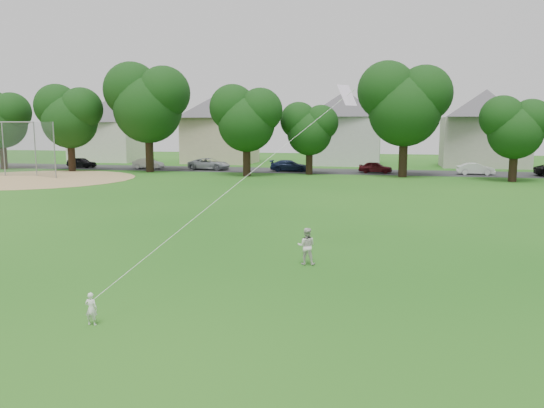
# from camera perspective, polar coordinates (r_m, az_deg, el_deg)

# --- Properties ---
(ground) EXTENTS (160.00, 160.00, 0.00)m
(ground) POSITION_cam_1_polar(r_m,az_deg,el_deg) (15.40, -8.47, -9.34)
(ground) COLOR #154F12
(ground) RESTS_ON ground
(street) EXTENTS (90.00, 7.00, 0.01)m
(street) POSITION_cam_1_polar(r_m,az_deg,el_deg) (56.13, 7.00, 3.50)
(street) COLOR #2D2D30
(street) RESTS_ON ground
(dirt_infield) EXTENTS (18.00, 18.00, 0.02)m
(dirt_infield) POSITION_cam_1_polar(r_m,az_deg,el_deg) (52.34, -24.37, 2.48)
(dirt_infield) COLOR #9E7F51
(dirt_infield) RESTS_ON ground
(toddler) EXTENTS (0.30, 0.21, 0.80)m
(toddler) POSITION_cam_1_polar(r_m,az_deg,el_deg) (13.40, -18.87, -10.63)
(toddler) COLOR white
(toddler) RESTS_ON ground
(older_boy) EXTENTS (0.65, 0.52, 1.27)m
(older_boy) POSITION_cam_1_polar(r_m,az_deg,el_deg) (18.05, 3.72, -4.55)
(older_boy) COLOR silver
(older_boy) RESTS_ON ground
(kite) EXTENTS (3.00, 5.12, 11.82)m
(kite) POSITION_cam_1_polar(r_m,az_deg,el_deg) (16.02, -2.66, 3.08)
(kite) COLOR white
(kite) RESTS_ON ground
(baseball_backstop) EXTENTS (11.44, 3.83, 5.09)m
(baseball_backstop) POSITION_cam_1_polar(r_m,az_deg,el_deg) (56.07, -27.19, 5.25)
(baseball_backstop) COLOR gray
(baseball_backstop) RESTS_ON ground
(tree_row) EXTENTS (81.58, 8.61, 11.53)m
(tree_row) POSITION_cam_1_polar(r_m,az_deg,el_deg) (50.72, 7.43, 10.31)
(tree_row) COLOR black
(tree_row) RESTS_ON ground
(parked_cars) EXTENTS (69.86, 2.47, 1.27)m
(parked_cars) POSITION_cam_1_polar(r_m,az_deg,el_deg) (54.84, 11.81, 3.91)
(parked_cars) COLOR black
(parked_cars) RESTS_ON ground
(house_row) EXTENTS (76.58, 13.56, 10.62)m
(house_row) POSITION_cam_1_polar(r_m,az_deg,el_deg) (65.88, 8.25, 8.83)
(house_row) COLOR silver
(house_row) RESTS_ON ground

